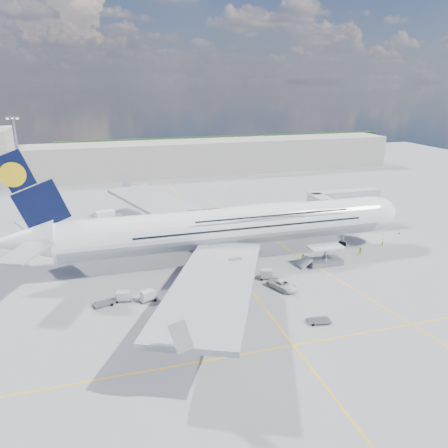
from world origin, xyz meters
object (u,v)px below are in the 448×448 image
object	(u,v)px
dolly_row_c	(148,295)
dolly_nose_far	(319,320)
light_mast	(20,171)
catering_truck_outer	(108,219)
baggage_tug	(215,314)
crew_tug	(235,303)
cone_wing_right_outer	(169,311)
dolly_nose_near	(266,274)
cone_nose	(399,233)
airliner	(229,226)
service_van	(283,285)
cone_wing_left_inner	(176,236)
dolly_back	(123,296)
crew_loader	(360,251)
dolly_row_a	(104,303)
crew_nose	(383,242)
cone_wing_left_outer	(164,229)
crew_van	(303,257)
crew_wing	(214,306)
catering_truck_inner	(166,225)
cargo_loader	(324,258)
dolly_row_b	(188,293)
cone_wing_right_inner	(209,302)
jet_bridge	(338,201)

from	to	relation	value
dolly_row_c	dolly_nose_far	world-z (taller)	dolly_row_c
light_mast	catering_truck_outer	xyz separation A→B (m)	(18.80, -6.40, -11.50)
baggage_tug	crew_tug	size ratio (longest dim) A/B	1.83
catering_truck_outer	cone_wing_right_outer	world-z (taller)	catering_truck_outer
dolly_nose_near	cone_wing_right_outer	size ratio (longest dim) A/B	4.95
crew_tug	cone_nose	size ratio (longest dim) A/B	2.89
airliner	dolly_row_c	xyz separation A→B (m)	(-17.07, -12.28, -5.94)
light_mast	cone_wing_right_outer	size ratio (longest dim) A/B	42.55
service_van	cone_wing_left_inner	size ratio (longest dim) A/B	8.67
dolly_row_c	cone_wing_left_inner	xyz separation A→B (m)	(9.56, 27.82, -0.62)
airliner	dolly_row_c	size ratio (longest dim) A/B	25.91
cone_wing_right_outer	cone_wing_left_inner	bearing A→B (deg)	77.76
dolly_back	catering_truck_outer	world-z (taller)	catering_truck_outer
dolly_nose_near	baggage_tug	xyz separation A→B (m)	(-12.19, -10.61, -0.07)
service_van	crew_loader	xyz separation A→B (m)	(20.80, 9.34, 0.11)
dolly_row_a	dolly_nose_near	bearing A→B (deg)	-14.05
crew_nose	crew_tug	bearing A→B (deg)	150.11
baggage_tug	crew_nose	xyz separation A→B (m)	(41.72, 18.86, -0.03)
dolly_back	cone_wing_left_outer	bearing A→B (deg)	82.15
dolly_back	dolly_nose_far	bearing A→B (deg)	-17.39
crew_van	cone_wing_left_outer	world-z (taller)	crew_van
crew_nose	cone_wing_left_outer	world-z (taller)	crew_nose
crew_tug	crew_loader	bearing A→B (deg)	45.80
dolly_nose_near	cone_wing_right_outer	xyz separation A→B (m)	(-18.40, -7.05, -0.63)
crew_van	crew_wing	bearing A→B (deg)	83.89
crew_loader	crew_van	bearing A→B (deg)	-147.52
airliner	cone_wing_right_outer	xyz separation A→B (m)	(-14.58, -17.02, -6.58)
catering_truck_outer	baggage_tug	bearing A→B (deg)	-88.03
crew_wing	cone_wing_right_outer	bearing A→B (deg)	80.66
dolly_nose_near	crew_wing	distance (m)	14.64
crew_nose	cone_wing_left_inner	bearing A→B (deg)	103.40
catering_truck_inner	crew_loader	size ratio (longest dim) A/B	4.72
dolly_nose_near	airliner	bearing A→B (deg)	125.59
cargo_loader	crew_wing	distance (m)	27.12
cargo_loader	dolly_nose_far	bearing A→B (deg)	-120.26
cargo_loader	light_mast	bearing A→B (deg)	143.46
dolly_row_c	catering_truck_outer	size ratio (longest dim) A/B	0.47
crew_loader	dolly_row_c	bearing A→B (deg)	-135.81
service_van	cone_wing_right_outer	size ratio (longest dim) A/B	8.99
catering_truck_outer	dolly_back	bearing A→B (deg)	-101.92
dolly_row_a	cone_wing_right_outer	xyz separation A→B (m)	(9.22, -5.16, -0.06)
dolly_row_b	dolly_nose_near	xyz separation A→B (m)	(14.43, 1.97, 0.61)
dolly_nose_far	service_van	size ratio (longest dim) A/B	0.64
cone_wing_right_outer	service_van	bearing A→B (deg)	7.52
crew_loader	cone_wing_right_inner	xyz separation A→B (m)	(-33.81, -10.73, -0.59)
jet_bridge	crew_loader	world-z (taller)	jet_bridge
cone_wing_left_outer	dolly_nose_far	bearing A→B (deg)	-72.45
cone_nose	light_mast	bearing A→B (deg)	159.12
crew_nose	cone_wing_left_inner	size ratio (longest dim) A/B	2.63
dolly_row_b	cone_wing_left_outer	bearing A→B (deg)	69.61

